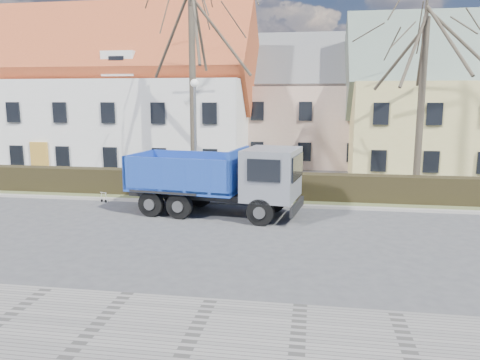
% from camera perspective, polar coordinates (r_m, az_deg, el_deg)
% --- Properties ---
extents(ground, '(120.00, 120.00, 0.00)m').
position_cam_1_polar(ground, '(18.20, -6.22, -6.18)').
color(ground, '#414143').
extents(sidewalk_near, '(80.00, 5.00, 0.08)m').
position_cam_1_polar(sidewalk_near, '(10.81, -18.78, -18.30)').
color(sidewalk_near, gray).
rests_on(sidewalk_near, ground).
extents(curb_far, '(80.00, 0.30, 0.12)m').
position_cam_1_polar(curb_far, '(22.51, -3.14, -2.81)').
color(curb_far, '#9F9991').
rests_on(curb_far, ground).
extents(grass_strip, '(80.00, 3.00, 0.10)m').
position_cam_1_polar(grass_strip, '(24.04, -2.34, -1.99)').
color(grass_strip, '#525C33').
rests_on(grass_strip, ground).
extents(hedge, '(60.00, 0.90, 1.30)m').
position_cam_1_polar(hedge, '(23.72, -2.44, -0.67)').
color(hedge, black).
rests_on(hedge, ground).
extents(building_white, '(26.80, 10.80, 9.50)m').
position_cam_1_polar(building_white, '(37.29, -19.46, 9.03)').
color(building_white, white).
rests_on(building_white, ground).
extents(building_pink, '(10.80, 8.80, 8.00)m').
position_cam_1_polar(building_pink, '(36.85, 8.12, 8.33)').
color(building_pink, tan).
rests_on(building_pink, ground).
extents(tree_1, '(9.20, 9.20, 12.65)m').
position_cam_1_polar(tree_1, '(26.23, -5.82, 12.77)').
color(tree_1, '#41392D').
rests_on(tree_1, ground).
extents(tree_2, '(8.00, 8.00, 11.00)m').
position_cam_1_polar(tree_2, '(25.89, 21.32, 10.35)').
color(tree_2, '#41392D').
rests_on(tree_2, ground).
extents(dump_truck, '(8.05, 3.94, 3.09)m').
position_cam_1_polar(dump_truck, '(20.41, -3.85, 0.10)').
color(dump_truck, '#16389A').
rests_on(dump_truck, ground).
extents(streetlight, '(0.47, 0.47, 6.06)m').
position_cam_1_polar(streetlight, '(24.71, -5.47, 5.29)').
color(streetlight, gray).
rests_on(streetlight, ground).
extents(cart_frame, '(0.69, 0.53, 0.56)m').
position_cam_1_polar(cart_frame, '(23.90, -16.59, -1.92)').
color(cart_frame, silver).
rests_on(cart_frame, ground).
extents(parked_car_a, '(3.72, 2.24, 1.18)m').
position_cam_1_polar(parked_car_a, '(29.50, -9.94, 1.20)').
color(parked_car_a, black).
rests_on(parked_car_a, ground).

